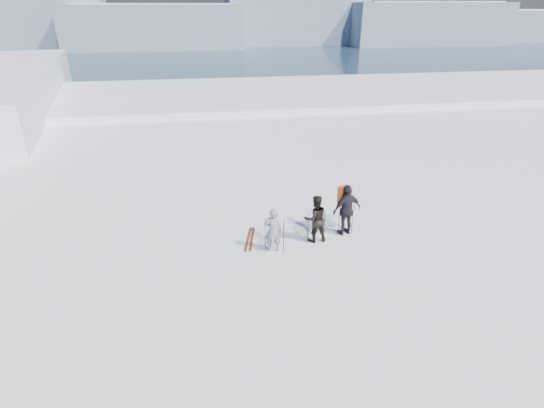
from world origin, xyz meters
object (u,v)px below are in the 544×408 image
(skier_pack, at_px, (347,210))
(skis_loose, at_px, (250,239))
(skier_dark, at_px, (315,219))
(skier_grey, at_px, (273,230))

(skier_pack, distance_m, skis_loose, 3.63)
(skier_dark, height_order, skier_pack, skier_pack)
(skier_pack, bearing_deg, skis_loose, -18.17)
(skier_dark, xyz_separation_m, skis_loose, (-2.25, 0.46, -0.86))
(skier_grey, bearing_deg, skier_dark, -158.98)
(skier_dark, bearing_deg, skier_grey, 9.78)
(skier_grey, relative_size, skier_dark, 0.91)
(skier_grey, xyz_separation_m, skier_pack, (2.81, 0.73, 0.17))
(skier_grey, height_order, skier_pack, skier_pack)
(skier_grey, relative_size, skier_pack, 0.82)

